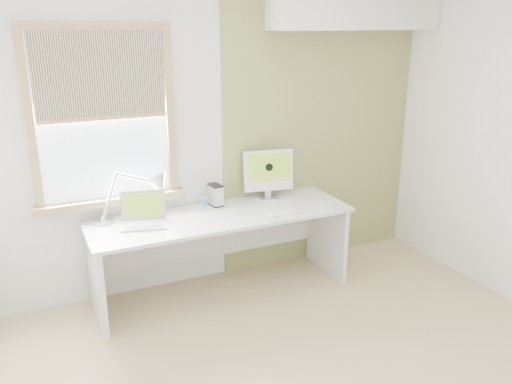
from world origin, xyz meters
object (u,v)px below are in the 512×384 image
desk (219,233)px  external_drive (215,195)px  desk_lamp (149,189)px  laptop (144,216)px  imac (268,171)px

desk → external_drive: bearing=77.6°
desk → desk_lamp: (-0.53, 0.21, 0.41)m
laptop → imac: (1.18, 0.16, 0.19)m
desk → laptop: size_ratio=5.39×
desk → laptop: (-0.63, 0.01, 0.26)m
desk → imac: imac is taller
external_drive → imac: size_ratio=0.41×
desk_lamp → laptop: 0.27m
desk_lamp → desk: bearing=-21.2°
desk → desk_lamp: desk_lamp is taller
external_drive → desk: bearing=-102.4°
laptop → external_drive: 0.69m
desk → desk_lamp: size_ratio=3.01×
laptop → desk_lamp: bearing=62.7°
desk → laptop: 0.68m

